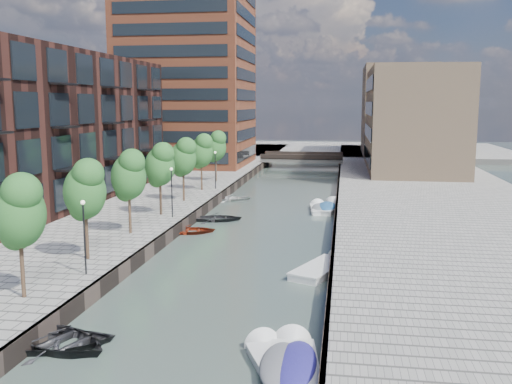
% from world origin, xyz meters
% --- Properties ---
extents(water, '(300.00, 300.00, 0.00)m').
position_xyz_m(water, '(0.00, 40.00, 0.00)').
color(water, '#38473F').
rests_on(water, ground).
extents(quay_right, '(20.00, 140.00, 1.00)m').
position_xyz_m(quay_right, '(16.00, 40.00, 0.50)').
color(quay_right, gray).
rests_on(quay_right, ground).
extents(quay_wall_left, '(0.25, 140.00, 1.00)m').
position_xyz_m(quay_wall_left, '(-6.10, 40.00, 0.50)').
color(quay_wall_left, '#332823').
rests_on(quay_wall_left, ground).
extents(quay_wall_right, '(0.25, 140.00, 1.00)m').
position_xyz_m(quay_wall_right, '(6.10, 40.00, 0.50)').
color(quay_wall_right, '#332823').
rests_on(quay_wall_right, ground).
extents(far_closure, '(80.00, 40.00, 1.00)m').
position_xyz_m(far_closure, '(0.00, 100.00, 0.50)').
color(far_closure, gray).
rests_on(far_closure, ground).
extents(apartment_block, '(8.00, 38.00, 14.00)m').
position_xyz_m(apartment_block, '(-20.00, 30.00, 8.00)').
color(apartment_block, black).
rests_on(apartment_block, quay_left).
extents(tower, '(18.00, 18.00, 30.00)m').
position_xyz_m(tower, '(-17.00, 65.00, 16.00)').
color(tower, brown).
rests_on(tower, quay_left).
extents(tan_block_near, '(12.00, 25.00, 14.00)m').
position_xyz_m(tan_block_near, '(16.00, 62.00, 8.00)').
color(tan_block_near, tan).
rests_on(tan_block_near, quay_right).
extents(tan_block_far, '(12.00, 20.00, 16.00)m').
position_xyz_m(tan_block_far, '(16.00, 88.00, 9.00)').
color(tan_block_far, tan).
rests_on(tan_block_far, quay_right).
extents(bridge, '(13.00, 6.00, 1.30)m').
position_xyz_m(bridge, '(0.00, 72.00, 1.39)').
color(bridge, gray).
rests_on(bridge, ground).
extents(tree_0, '(2.50, 2.50, 5.95)m').
position_xyz_m(tree_0, '(-8.50, 4.00, 5.31)').
color(tree_0, '#382619').
rests_on(tree_0, quay_left).
extents(tree_1, '(2.50, 2.50, 5.95)m').
position_xyz_m(tree_1, '(-8.50, 11.00, 5.31)').
color(tree_1, '#382619').
rests_on(tree_1, quay_left).
extents(tree_2, '(2.50, 2.50, 5.95)m').
position_xyz_m(tree_2, '(-8.50, 18.00, 5.31)').
color(tree_2, '#382619').
rests_on(tree_2, quay_left).
extents(tree_3, '(2.50, 2.50, 5.95)m').
position_xyz_m(tree_3, '(-8.50, 25.00, 5.31)').
color(tree_3, '#382619').
rests_on(tree_3, quay_left).
extents(tree_4, '(2.50, 2.50, 5.95)m').
position_xyz_m(tree_4, '(-8.50, 32.00, 5.31)').
color(tree_4, '#382619').
rests_on(tree_4, quay_left).
extents(tree_5, '(2.50, 2.50, 5.95)m').
position_xyz_m(tree_5, '(-8.50, 39.00, 5.31)').
color(tree_5, '#382619').
rests_on(tree_5, quay_left).
extents(tree_6, '(2.50, 2.50, 5.95)m').
position_xyz_m(tree_6, '(-8.50, 46.00, 5.31)').
color(tree_6, '#382619').
rests_on(tree_6, quay_left).
extents(lamp_0, '(0.24, 0.24, 4.12)m').
position_xyz_m(lamp_0, '(-7.20, 8.00, 3.51)').
color(lamp_0, black).
rests_on(lamp_0, quay_left).
extents(lamp_1, '(0.24, 0.24, 4.12)m').
position_xyz_m(lamp_1, '(-7.20, 24.00, 3.51)').
color(lamp_1, black).
rests_on(lamp_1, quay_left).
extents(lamp_2, '(0.24, 0.24, 4.12)m').
position_xyz_m(lamp_2, '(-7.20, 40.00, 3.51)').
color(lamp_2, black).
rests_on(lamp_2, quay_left).
extents(sloop_0, '(5.22, 4.56, 0.90)m').
position_xyz_m(sloop_0, '(-4.97, 1.00, 0.00)').
color(sloop_0, '#232326').
rests_on(sloop_0, ground).
extents(sloop_1, '(5.94, 5.11, 1.04)m').
position_xyz_m(sloop_1, '(-5.16, 1.00, 0.00)').
color(sloop_1, black).
rests_on(sloop_1, ground).
extents(sloop_2, '(4.60, 3.72, 0.84)m').
position_xyz_m(sloop_2, '(-5.40, 22.89, 0.00)').
color(sloop_2, maroon).
rests_on(sloop_2, ground).
extents(sloop_3, '(4.66, 3.90, 0.83)m').
position_xyz_m(sloop_3, '(-5.06, 38.64, 0.00)').
color(sloop_3, '#B4B3B2').
rests_on(sloop_3, ground).
extents(sloop_4, '(4.82, 3.87, 0.89)m').
position_xyz_m(sloop_4, '(-4.26, 27.95, 0.00)').
color(sloop_4, black).
rests_on(sloop_4, ground).
extents(motorboat_0, '(2.42, 5.28, 1.69)m').
position_xyz_m(motorboat_0, '(4.96, 0.48, 0.21)').
color(motorboat_0, silver).
rests_on(motorboat_0, ground).
extents(motorboat_1, '(3.35, 4.97, 1.57)m').
position_xyz_m(motorboat_1, '(4.21, 0.41, 0.19)').
color(motorboat_1, silver).
rests_on(motorboat_1, ground).
extents(motorboat_2, '(3.94, 5.86, 1.86)m').
position_xyz_m(motorboat_2, '(5.70, 14.19, 0.11)').
color(motorboat_2, white).
rests_on(motorboat_2, ground).
extents(motorboat_3, '(2.87, 5.74, 1.83)m').
position_xyz_m(motorboat_3, '(5.25, 34.44, 0.22)').
color(motorboat_3, silver).
rests_on(motorboat_3, ground).
extents(motorboat_4, '(2.12, 4.80, 1.55)m').
position_xyz_m(motorboat_4, '(4.41, 34.02, 0.19)').
color(motorboat_4, white).
rests_on(motorboat_4, ground).
extents(car, '(3.31, 4.56, 1.44)m').
position_xyz_m(car, '(11.57, 63.13, 1.72)').
color(car, silver).
rests_on(car, quay_right).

